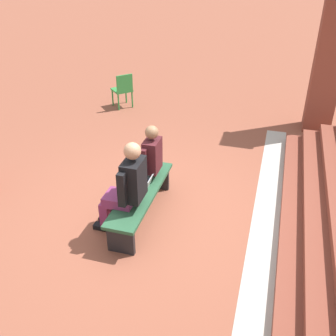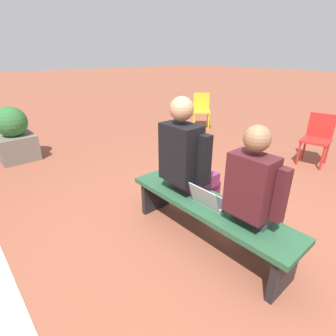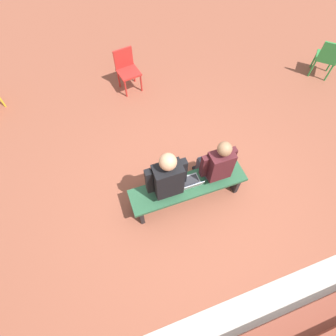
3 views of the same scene
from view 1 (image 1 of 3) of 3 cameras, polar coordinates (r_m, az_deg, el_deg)
name	(u,v)px [view 1 (image 1 of 3)]	position (r m, az deg, el deg)	size (l,w,h in m)	color
ground_plane	(157,214)	(5.99, -1.65, -6.68)	(60.00, 60.00, 0.00)	brown
concrete_strip	(263,238)	(5.71, 13.68, -9.87)	(7.20, 0.40, 0.01)	#B7B2A8
brick_pillar_left_of_steps	(329,60)	(8.72, 22.34, 14.29)	(0.64, 0.64, 2.96)	brown
bench	(141,197)	(5.75, -3.94, -4.18)	(1.80, 0.44, 0.45)	#285638
person_student	(146,161)	(5.93, -3.22, 0.96)	(0.51, 0.65, 1.30)	#383842
person_adult	(126,186)	(5.29, -6.06, -2.64)	(0.58, 0.73, 1.41)	#7F2D5B
laptop	(142,187)	(5.68, -3.78, -2.84)	(0.32, 0.29, 0.21)	#9EA0A5
plastic_chair_far_right	(123,88)	(9.63, -6.55, 11.41)	(0.59, 0.59, 0.84)	#2D893D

